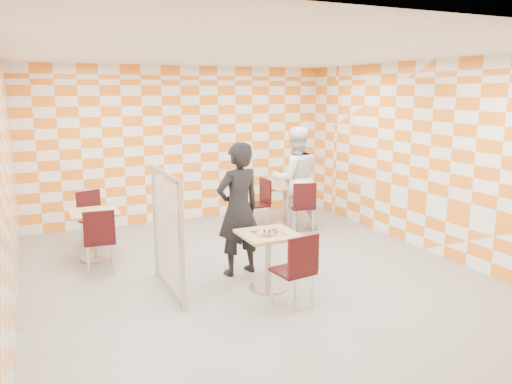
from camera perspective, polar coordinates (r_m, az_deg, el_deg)
room_shell at (r=7.11m, az=-1.87°, el=3.20°), size 7.00×7.00×7.00m
main_table at (r=6.44m, az=1.42°, el=-6.75°), size 0.70×0.70×0.75m
second_table at (r=9.56m, az=3.32°, el=-0.71°), size 0.70×0.70×0.75m
empty_table at (r=7.94m, az=-17.91°, el=-3.79°), size 0.70×0.70×0.75m
chair_main_front at (r=5.84m, az=4.77°, el=-8.38°), size 0.48×0.49×0.92m
chair_second_front at (r=9.02m, az=5.39°, el=-1.25°), size 0.51×0.52×0.92m
chair_second_side at (r=9.26m, az=0.49°, el=-0.86°), size 0.44×0.43×0.92m
chair_empty_near at (r=7.29m, az=-17.47°, el=-4.82°), size 0.44×0.45×0.92m
chair_empty_far at (r=8.59m, az=-18.17°, el=-2.42°), size 0.56×0.56×0.92m
partition at (r=6.36m, az=-10.09°, el=-4.50°), size 0.08×1.38×1.55m
man_dark at (r=6.86m, az=-2.03°, el=-1.98°), size 0.75×0.57×1.85m
man_white at (r=9.15m, az=4.49°, el=1.52°), size 1.02×0.85×1.89m
pizza_on_foil at (r=6.35m, az=1.49°, el=-4.58°), size 0.40×0.40×0.04m
sport_bottle at (r=9.53m, az=2.27°, el=1.28°), size 0.06×0.06×0.20m
soda_bottle at (r=9.56m, az=3.82°, el=1.39°), size 0.07×0.07×0.23m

